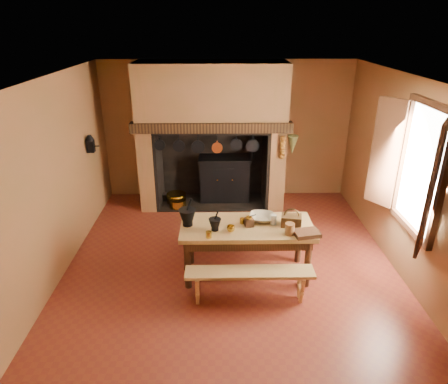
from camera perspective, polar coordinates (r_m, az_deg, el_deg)
name	(u,v)px	position (r m, az deg, el deg)	size (l,w,h in m)	color
floor	(231,264)	(6.29, 0.96, -10.28)	(5.50, 5.50, 0.00)	maroon
ceiling	(232,78)	(5.28, 1.17, 15.91)	(5.50, 5.50, 0.00)	silver
back_wall	(227,131)	(8.25, 0.41, 8.74)	(5.00, 0.02, 2.80)	#925B3A
wall_left	(53,182)	(6.09, -23.18, 1.37)	(0.02, 5.50, 2.80)	#925B3A
wall_right	(407,179)	(6.24, 24.66, 1.64)	(0.02, 5.50, 2.80)	#925B3A
wall_front	(243,311)	(3.25, 2.77, -16.62)	(5.00, 0.02, 2.80)	#925B3A
chimney_breast	(212,116)	(7.73, -1.77, 10.85)	(2.95, 0.96, 2.80)	#925B3A
iron_range	(225,178)	(8.25, 0.15, 2.03)	(1.12, 0.55, 1.60)	black
hearth_pans	(176,200)	(8.23, -6.86, -1.13)	(0.51, 0.62, 0.20)	gold
hanging_pans	(210,146)	(7.36, -2.08, 6.57)	(1.92, 0.29, 0.27)	black
onion_string	(282,148)	(7.44, 8.35, 6.29)	(0.12, 0.10, 0.46)	#9C621C
herb_bunch	(292,145)	(7.46, 9.74, 6.64)	(0.20, 0.20, 0.35)	brown
window	(413,169)	(5.74, 25.39, 2.94)	(0.39, 1.75, 1.76)	white
wall_coffee_mill	(90,142)	(7.41, -18.56, 6.73)	(0.23, 0.16, 0.31)	black
work_table	(247,233)	(5.74, 3.26, -5.89)	(1.88, 0.83, 0.81)	tan
bench_front	(249,278)	(5.38, 3.65, -12.22)	(1.69, 0.30, 0.48)	tan
bench_back	(243,228)	(6.52, 2.76, -5.18)	(1.76, 0.31, 0.50)	tan
mortar_large	(187,217)	(5.63, -5.24, -3.51)	(0.24, 0.24, 0.41)	black
mortar_small	(215,224)	(5.50, -1.31, -4.57)	(0.17, 0.17, 0.29)	black
coffee_grinder	(249,222)	(5.63, 3.60, -4.26)	(0.17, 0.14, 0.18)	#3D2013
brass_mug_a	(209,235)	(5.35, -2.18, -6.10)	(0.08, 0.08, 0.09)	gold
brass_mug_b	(242,221)	(5.71, 2.63, -4.13)	(0.07, 0.07, 0.08)	gold
mixing_bowl	(262,218)	(5.81, 5.42, -3.66)	(0.36, 0.36, 0.09)	#B3AA8A
stoneware_crock	(290,229)	(5.47, 9.36, -5.22)	(0.13, 0.13, 0.16)	brown
glass_jar	(273,220)	(5.70, 7.08, -3.92)	(0.09, 0.09, 0.15)	beige
wicker_basket	(291,220)	(5.70, 9.58, -3.97)	(0.31, 0.25, 0.27)	#442B14
wooden_tray	(307,233)	(5.52, 11.73, -5.79)	(0.34, 0.24, 0.06)	#3D2013
brass_cup	(231,229)	(5.49, 0.99, -5.25)	(0.11, 0.11, 0.09)	gold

